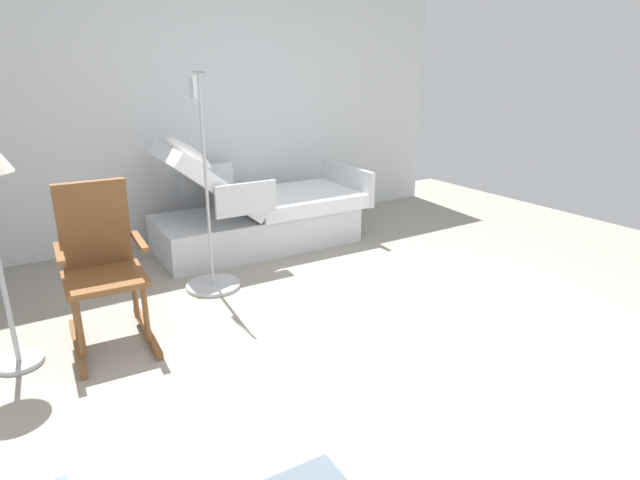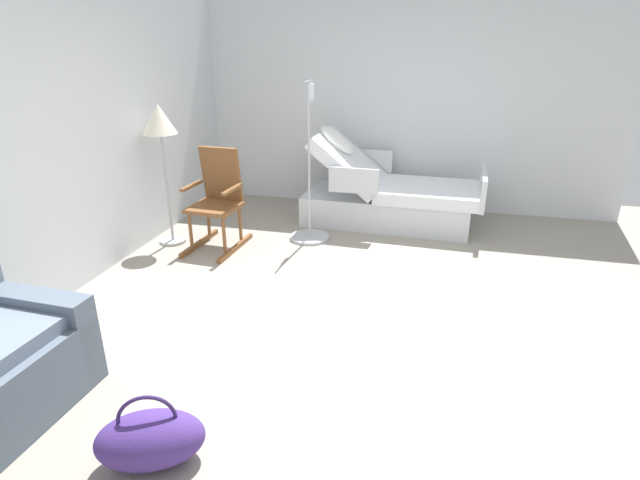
# 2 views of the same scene
# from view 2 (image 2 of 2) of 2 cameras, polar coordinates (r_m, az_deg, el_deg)

# --- Properties ---
(ground_plane) EXTENTS (7.32, 7.32, 0.00)m
(ground_plane) POSITION_cam_2_polar(r_m,az_deg,el_deg) (4.11, 5.01, -8.50)
(ground_plane) COLOR gray
(back_wall) EXTENTS (6.06, 0.10, 2.70)m
(back_wall) POSITION_cam_2_polar(r_m,az_deg,el_deg) (4.74, -27.74, 10.68)
(back_wall) COLOR silver
(back_wall) RESTS_ON ground
(side_wall) EXTENTS (0.10, 5.29, 2.70)m
(side_wall) POSITION_cam_2_polar(r_m,az_deg,el_deg) (6.55, 9.74, 15.28)
(side_wall) COLOR silver
(side_wall) RESTS_ON ground
(hospital_bed) EXTENTS (1.06, 2.09, 1.17)m
(hospital_bed) POSITION_cam_2_polar(r_m,az_deg,el_deg) (6.05, 7.76, 4.84)
(hospital_bed) COLOR silver
(hospital_bed) RESTS_ON ground
(rocking_chair) EXTENTS (0.79, 0.53, 1.05)m
(rocking_chair) POSITION_cam_2_polar(r_m,az_deg,el_deg) (5.36, -11.60, 4.43)
(rocking_chair) COLOR brown
(rocking_chair) RESTS_ON ground
(floor_lamp) EXTENTS (0.34, 0.34, 1.48)m
(floor_lamp) POSITION_cam_2_polar(r_m,az_deg,el_deg) (5.42, -17.74, 11.95)
(floor_lamp) COLOR #B2B5BA
(floor_lamp) RESTS_ON ground
(duffel_bag) EXTENTS (0.51, 0.64, 0.43)m
(duffel_bag) POSITION_cam_2_polar(r_m,az_deg,el_deg) (2.92, -18.75, -20.67)
(duffel_bag) COLOR #472D7A
(duffel_bag) RESTS_ON ground
(iv_pole) EXTENTS (0.44, 0.44, 1.69)m
(iv_pole) POSITION_cam_2_polar(r_m,az_deg,el_deg) (5.52, -1.19, 2.61)
(iv_pole) COLOR #B2B5BA
(iv_pole) RESTS_ON ground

